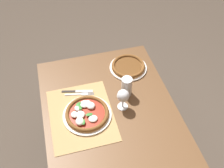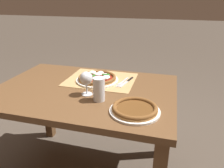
# 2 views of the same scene
# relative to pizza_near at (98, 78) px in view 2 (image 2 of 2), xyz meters

# --- Properties ---
(dining_table) EXTENTS (1.22, 0.86, 0.74)m
(dining_table) POSITION_rel_pizza_near_xyz_m (0.04, 0.15, -0.13)
(dining_table) COLOR brown
(dining_table) RESTS_ON ground
(paper_placemat) EXTENTS (0.50, 0.40, 0.00)m
(paper_placemat) POSITION_rel_pizza_near_xyz_m (-0.02, -0.03, -0.02)
(paper_placemat) COLOR #A88451
(paper_placemat) RESTS_ON dining_table
(pizza_near) EXTENTS (0.31, 0.31, 0.05)m
(pizza_near) POSITION_rel_pizza_near_xyz_m (0.00, 0.00, 0.00)
(pizza_near) COLOR white
(pizza_near) RESTS_ON paper_placemat
(pizza_far) EXTENTS (0.28, 0.28, 0.04)m
(pizza_far) POSITION_rel_pizza_near_xyz_m (-0.35, 0.38, -0.01)
(pizza_far) COLOR white
(pizza_far) RESTS_ON dining_table
(wine_glass) EXTENTS (0.08, 0.08, 0.16)m
(wine_glass) POSITION_rel_pizza_near_xyz_m (-0.01, 0.24, 0.08)
(wine_glass) COLOR silver
(wine_glass) RESTS_ON dining_table
(pint_glass) EXTENTS (0.07, 0.07, 0.15)m
(pint_glass) POSITION_rel_pizza_near_xyz_m (-0.11, 0.30, 0.05)
(pint_glass) COLOR silver
(pint_glass) RESTS_ON dining_table
(fork) EXTENTS (0.06, 0.20, 0.00)m
(fork) POSITION_rel_pizza_near_xyz_m (-0.18, -0.01, -0.02)
(fork) COLOR #B7B7BC
(fork) RESTS_ON paper_placemat
(knife) EXTENTS (0.07, 0.21, 0.01)m
(knife) POSITION_rel_pizza_near_xyz_m (-0.21, -0.02, -0.02)
(knife) COLOR black
(knife) RESTS_ON paper_placemat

